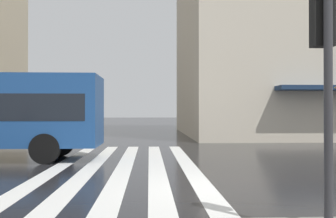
% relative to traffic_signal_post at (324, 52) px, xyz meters
% --- Properties ---
extents(ground_plane, '(220.00, 220.00, 0.00)m').
position_rel_traffic_signal_post_xyz_m(ground_plane, '(3.31, 1.07, -2.56)').
color(ground_plane, black).
extents(zebra_crossing, '(13.00, 4.50, 0.01)m').
position_rel_traffic_signal_post_xyz_m(zebra_crossing, '(7.31, 3.24, -2.55)').
color(zebra_crossing, silver).
rests_on(zebra_crossing, ground_plane).
extents(traffic_signal_post, '(0.44, 0.30, 3.33)m').
position_rel_traffic_signal_post_xyz_m(traffic_signal_post, '(0.00, 0.00, 0.00)').
color(traffic_signal_post, '#333338').
rests_on(traffic_signal_post, sidewalk_pavement).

